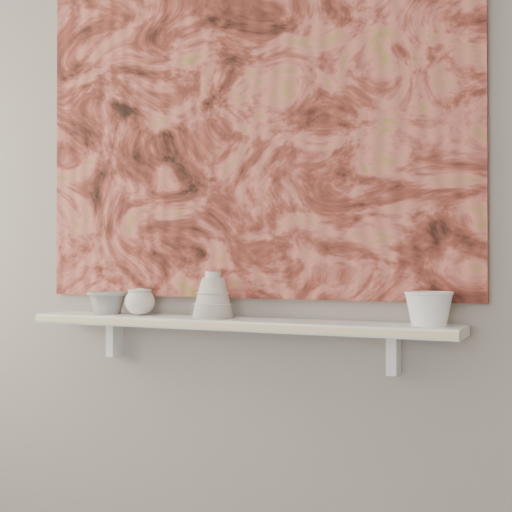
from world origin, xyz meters
The scene contains 11 objects.
wall_back centered at (0.00, 1.60, 1.35)m, with size 3.60×3.60×0.00m, color gray.
shelf centered at (0.00, 1.51, 0.92)m, with size 1.40×0.18×0.03m, color white.
shelf_stripe centered at (0.00, 1.41, 0.92)m, with size 1.40×0.01×0.02m, color beige.
bracket_left centered at (-0.49, 1.57, 0.84)m, with size 0.03×0.06×0.12m, color white.
bracket_right centered at (0.49, 1.57, 0.84)m, with size 0.03×0.06×0.12m, color white.
painting centered at (0.00, 1.59, 1.54)m, with size 1.50×0.03×1.10m, color maroon.
house_motif centered at (0.45, 1.57, 1.23)m, with size 0.09×0.00×0.08m, color black.
bowl_grey centered at (-0.47, 1.51, 0.97)m, with size 0.13×0.13×0.08m, color gray, non-canonical shape.
cup_cream centered at (-0.34, 1.51, 0.97)m, with size 0.10×0.10×0.09m, color beige, non-canonical shape.
bell_vessel centered at (-0.07, 1.51, 1.00)m, with size 0.13×0.13×0.15m, color beige, non-canonical shape.
bowl_white centered at (0.60, 1.51, 0.98)m, with size 0.13×0.13×0.10m, color silver, non-canonical shape.
Camera 1 is at (1.00, -0.46, 1.10)m, focal length 50.00 mm.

